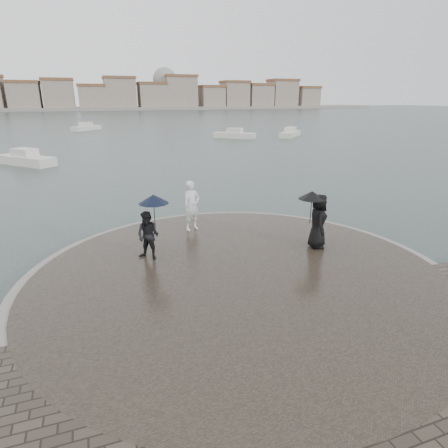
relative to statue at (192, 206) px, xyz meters
name	(u,v)px	position (x,y,z in m)	size (l,w,h in m)	color
ground	(301,358)	(0.29, -7.61, -1.31)	(400.00, 400.00, 0.00)	#2B3835
kerb_ring	(239,279)	(0.29, -4.11, -1.15)	(12.50, 12.50, 0.32)	gray
quay_tip	(239,278)	(0.29, -4.11, -1.13)	(11.90, 11.90, 0.36)	#2D261E
statue	(192,206)	(0.00, 0.00, 0.00)	(0.69, 0.46, 1.90)	white
visitor_left	(150,226)	(-1.93, -2.16, 0.12)	(1.20, 1.03, 2.04)	black
visitor_right	(317,217)	(3.46, -3.13, 0.13)	(1.16, 1.09, 1.95)	black
far_skyline	(75,96)	(-6.01, 153.10, 4.30)	(260.00, 20.00, 37.00)	gray
boats	(170,136)	(6.60, 35.38, -0.93)	(36.15, 37.99, 1.50)	silver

